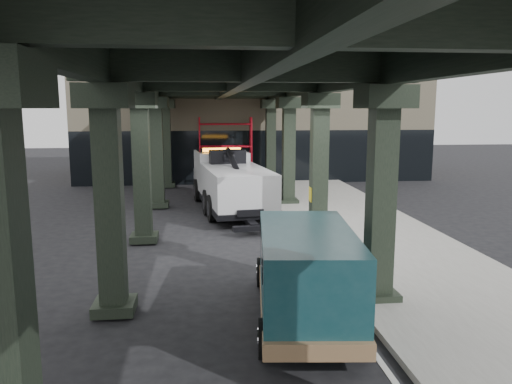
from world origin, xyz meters
TOP-DOWN VIEW (x-y plane):
  - ground at (0.00, 0.00)m, footprint 90.00×90.00m
  - sidewalk at (4.50, 2.00)m, footprint 5.00×40.00m
  - lane_stripe at (1.70, 2.00)m, footprint 0.12×38.00m
  - viaduct at (-0.40, 2.00)m, footprint 7.40×32.00m
  - building at (2.00, 20.00)m, footprint 22.00×10.00m
  - scaffolding at (0.00, 14.64)m, footprint 3.08×0.88m
  - tow_truck at (-0.21, 7.31)m, footprint 3.36×8.68m
  - towed_van at (0.71, -4.81)m, footprint 2.47×5.24m

SIDE VIEW (x-z plane):
  - ground at x=0.00m, z-range 0.00..0.00m
  - lane_stripe at x=1.70m, z-range 0.00..0.01m
  - sidewalk at x=4.50m, z-range 0.00..0.15m
  - towed_van at x=0.71m, z-range 0.08..2.13m
  - tow_truck at x=-0.21m, z-range -0.03..2.74m
  - scaffolding at x=0.00m, z-range 0.11..4.11m
  - building at x=2.00m, z-range 0.00..8.00m
  - viaduct at x=-0.40m, z-range 2.26..8.66m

